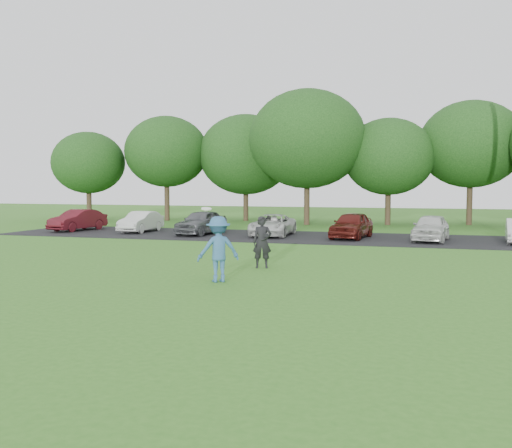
% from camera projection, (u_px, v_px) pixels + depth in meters
% --- Properties ---
extents(ground, '(100.00, 100.00, 0.00)m').
position_uv_depth(ground, '(219.00, 280.00, 15.44)').
color(ground, '#337020').
rests_on(ground, ground).
extents(parking_lot, '(32.00, 6.50, 0.03)m').
position_uv_depth(parking_lot, '(312.00, 237.00, 27.86)').
color(parking_lot, black).
rests_on(parking_lot, ground).
extents(frisbee_player, '(1.30, 1.17, 2.01)m').
position_uv_depth(frisbee_player, '(218.00, 249.00, 15.18)').
color(frisbee_player, '#32608D').
rests_on(frisbee_player, ground).
extents(camera_bystander, '(0.67, 0.52, 1.61)m').
position_uv_depth(camera_bystander, '(262.00, 242.00, 17.69)').
color(camera_bystander, black).
rests_on(camera_bystander, ground).
extents(parked_cars, '(28.58, 4.44, 1.25)m').
position_uv_depth(parked_cars, '(332.00, 225.00, 27.47)').
color(parked_cars, '#53121A').
rests_on(parked_cars, parking_lot).
extents(tree_row, '(42.39, 9.85, 8.64)m').
position_uv_depth(tree_row, '(365.00, 148.00, 36.42)').
color(tree_row, '#38281C').
rests_on(tree_row, ground).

